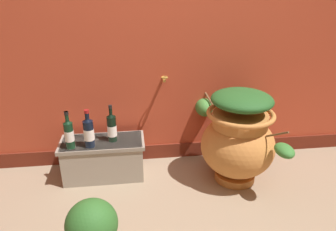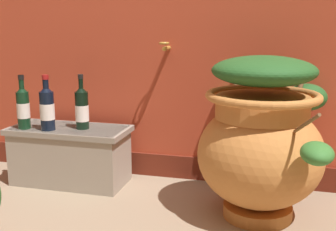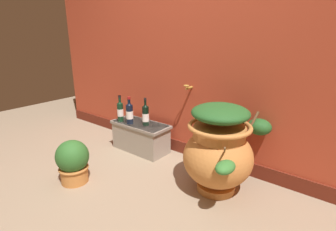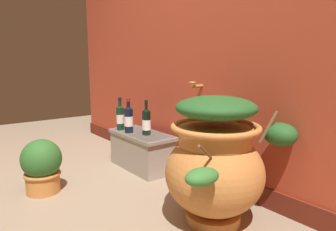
% 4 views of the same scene
% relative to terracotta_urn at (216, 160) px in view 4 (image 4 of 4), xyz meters
% --- Properties ---
extents(ground_plane, '(7.00, 7.00, 0.00)m').
position_rel_terracotta_urn_xyz_m(ground_plane, '(-0.45, -0.71, -0.38)').
color(ground_plane, gray).
extents(back_wall, '(4.40, 0.33, 2.60)m').
position_rel_terracotta_urn_xyz_m(back_wall, '(-0.45, 0.49, 0.91)').
color(back_wall, '#B74228').
rests_on(back_wall, ground_plane).
extents(terracotta_urn, '(0.59, 0.91, 0.75)m').
position_rel_terracotta_urn_xyz_m(terracotta_urn, '(0.00, 0.00, 0.00)').
color(terracotta_urn, '#CC7F3D').
rests_on(terracotta_urn, ground_plane).
extents(stone_ledge, '(0.67, 0.30, 0.32)m').
position_rel_terracotta_urn_xyz_m(stone_ledge, '(-1.06, 0.16, -0.20)').
color(stone_ledge, '#9E9384').
rests_on(stone_ledge, ground_plane).
extents(wine_bottle_left, '(0.08, 0.08, 0.30)m').
position_rel_terracotta_urn_xyz_m(wine_bottle_left, '(-1.14, 0.09, 0.07)').
color(wine_bottle_left, black).
rests_on(wine_bottle_left, stone_ledge).
extents(wine_bottle_middle, '(0.07, 0.07, 0.30)m').
position_rel_terracotta_urn_xyz_m(wine_bottle_middle, '(-0.97, 0.16, 0.06)').
color(wine_bottle_middle, black).
rests_on(wine_bottle_middle, stone_ledge).
extents(wine_bottle_right, '(0.07, 0.07, 0.30)m').
position_rel_terracotta_urn_xyz_m(wine_bottle_right, '(-1.28, 0.08, 0.07)').
color(wine_bottle_right, black).
rests_on(wine_bottle_right, stone_ledge).
extents(potted_shrub, '(0.29, 0.28, 0.39)m').
position_rel_terracotta_urn_xyz_m(potted_shrub, '(-1.06, -0.69, -0.18)').
color(potted_shrub, '#CC7F3D').
rests_on(potted_shrub, ground_plane).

